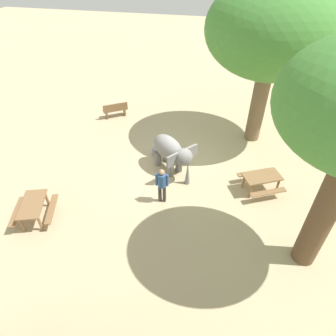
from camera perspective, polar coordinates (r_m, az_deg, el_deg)
name	(u,v)px	position (r m, az deg, el deg)	size (l,w,h in m)	color
ground_plane	(177,168)	(13.43, 1.74, -0.10)	(60.00, 60.00, 0.00)	tan
elephant	(172,152)	(12.70, 0.69, 3.22)	(2.23, 2.16, 1.63)	slate
person_handler	(162,183)	(11.26, -1.19, -3.03)	(0.51, 0.32, 1.62)	#3F3833
shade_tree_secondary	(274,31)	(14.02, 19.98, 23.85)	(5.77, 5.29, 7.36)	brown
wooden_bench	(115,110)	(17.38, -10.21, 11.13)	(1.40, 1.09, 0.88)	brown
picnic_table_near	(33,207)	(11.95, -24.78, -6.97)	(1.87, 1.88, 0.78)	olive
picnic_table_far	(261,179)	(12.57, 17.75, -2.13)	(1.99, 1.98, 0.78)	olive
feed_bucket	(156,151)	(14.23, -2.42, 3.30)	(0.36, 0.36, 0.32)	gray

